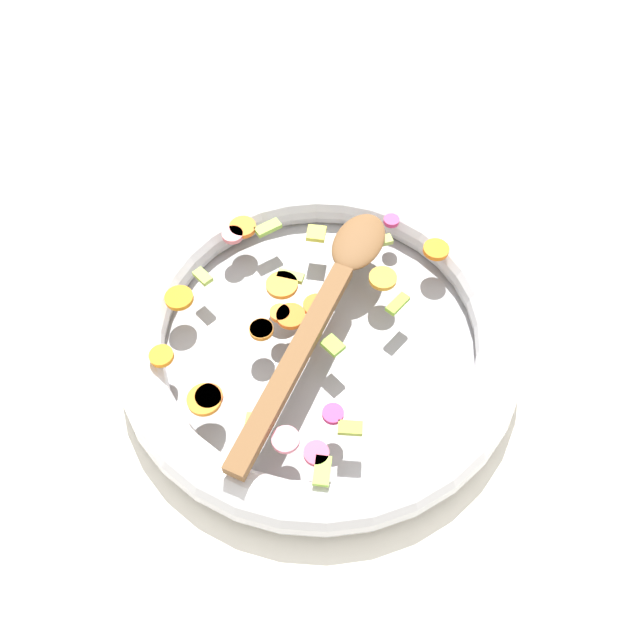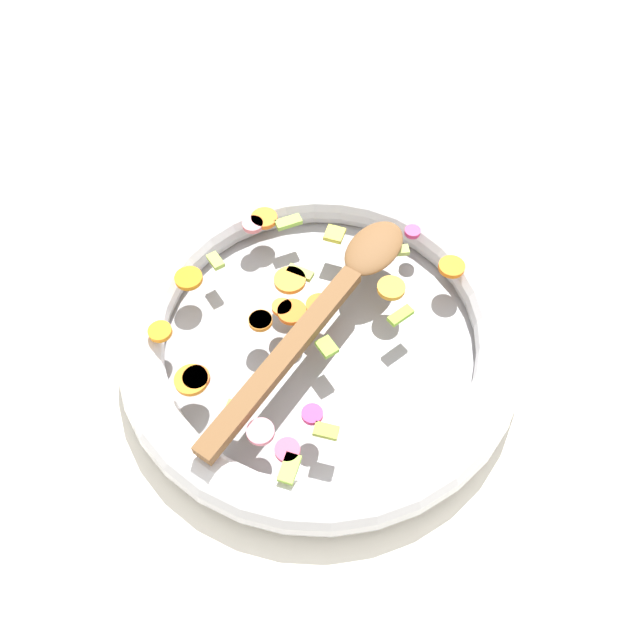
# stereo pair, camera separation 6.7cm
# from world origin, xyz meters

# --- Properties ---
(ground_plane) EXTENTS (4.00, 4.00, 0.00)m
(ground_plane) POSITION_xyz_m (0.00, 0.00, 0.00)
(ground_plane) COLOR silver
(skillet) EXTENTS (0.44, 0.44, 0.05)m
(skillet) POSITION_xyz_m (0.00, 0.00, 0.02)
(skillet) COLOR gray
(skillet) RESTS_ON ground_plane
(chopped_vegetables) EXTENTS (0.35, 0.36, 0.01)m
(chopped_vegetables) POSITION_xyz_m (0.01, 0.04, 0.05)
(chopped_vegetables) COLOR orange
(chopped_vegetables) RESTS_ON skillet
(wooden_spoon) EXTENTS (0.30, 0.24, 0.01)m
(wooden_spoon) POSITION_xyz_m (0.01, -0.01, 0.06)
(wooden_spoon) COLOR brown
(wooden_spoon) RESTS_ON chopped_vegetables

